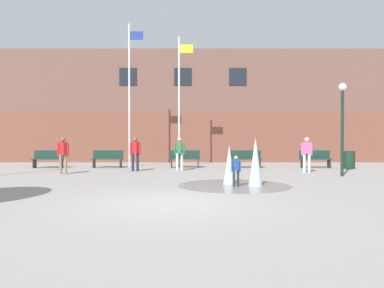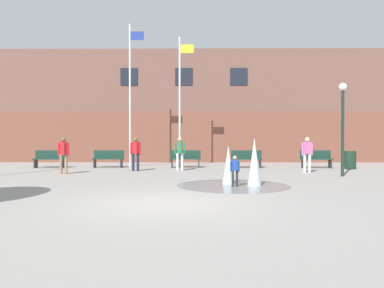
# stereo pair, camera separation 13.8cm
# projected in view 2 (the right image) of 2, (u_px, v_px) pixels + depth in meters

# --- Properties ---
(ground_plane) EXTENTS (100.00, 100.00, 0.00)m
(ground_plane) POSITION_uv_depth(u_px,v_px,m) (164.00, 204.00, 8.79)
(ground_plane) COLOR gray
(library_building) EXTENTS (36.00, 6.05, 7.27)m
(library_building) POSITION_uv_depth(u_px,v_px,m) (185.00, 109.00, 26.87)
(library_building) COLOR brown
(library_building) RESTS_ON ground
(splash_fountain) EXTENTS (3.68, 3.68, 1.57)m
(splash_fountain) POSITION_uv_depth(u_px,v_px,m) (242.00, 167.00, 12.26)
(splash_fountain) COLOR gray
(splash_fountain) RESTS_ON ground
(park_bench_left_of_flagpoles) EXTENTS (1.60, 0.44, 0.91)m
(park_bench_left_of_flagpoles) POSITION_uv_depth(u_px,v_px,m) (49.00, 159.00, 19.55)
(park_bench_left_of_flagpoles) COLOR #28282D
(park_bench_left_of_flagpoles) RESTS_ON ground
(park_bench_under_left_flagpole) EXTENTS (1.60, 0.44, 0.91)m
(park_bench_under_left_flagpole) POSITION_uv_depth(u_px,v_px,m) (108.00, 158.00, 19.66)
(park_bench_under_left_flagpole) COLOR #28282D
(park_bench_under_left_flagpole) RESTS_ON ground
(park_bench_center) EXTENTS (1.60, 0.44, 0.91)m
(park_bench_center) POSITION_uv_depth(u_px,v_px,m) (185.00, 158.00, 19.65)
(park_bench_center) COLOR #28282D
(park_bench_center) RESTS_ON ground
(park_bench_under_right_flagpole) EXTENTS (1.60, 0.44, 0.91)m
(park_bench_under_right_flagpole) POSITION_uv_depth(u_px,v_px,m) (247.00, 159.00, 19.50)
(park_bench_under_right_flagpole) COLOR #28282D
(park_bench_under_right_flagpole) RESTS_ON ground
(park_bench_near_trashcan) EXTENTS (1.60, 0.44, 0.91)m
(park_bench_near_trashcan) POSITION_uv_depth(u_px,v_px,m) (316.00, 159.00, 19.39)
(park_bench_near_trashcan) COLOR #28282D
(park_bench_near_trashcan) RESTS_ON ground
(teen_by_trashcan) EXTENTS (0.50, 0.36, 1.59)m
(teen_by_trashcan) POSITION_uv_depth(u_px,v_px,m) (136.00, 151.00, 17.53)
(teen_by_trashcan) COLOR #1E233D
(teen_by_trashcan) RESTS_ON ground
(adult_near_bench) EXTENTS (0.50, 0.29, 1.59)m
(adult_near_bench) POSITION_uv_depth(u_px,v_px,m) (307.00, 152.00, 16.74)
(adult_near_bench) COLOR silver
(adult_near_bench) RESTS_ON ground
(adult_watching) EXTENTS (0.50, 0.35, 1.59)m
(adult_watching) POSITION_uv_depth(u_px,v_px,m) (180.00, 151.00, 17.75)
(adult_watching) COLOR silver
(adult_watching) RESTS_ON ground
(child_with_pink_shirt) EXTENTS (0.31, 0.24, 0.99)m
(child_with_pink_shirt) POSITION_uv_depth(u_px,v_px,m) (235.00, 169.00, 11.90)
(child_with_pink_shirt) COLOR #28282D
(child_with_pink_shirt) RESTS_ON ground
(adult_in_red) EXTENTS (0.50, 0.36, 1.59)m
(adult_in_red) POSITION_uv_depth(u_px,v_px,m) (63.00, 152.00, 16.09)
(adult_in_red) COLOR #89755B
(adult_in_red) RESTS_ON ground
(flagpole_left) EXTENTS (0.80, 0.10, 7.65)m
(flagpole_left) POSITION_uv_depth(u_px,v_px,m) (131.00, 91.00, 20.01)
(flagpole_left) COLOR silver
(flagpole_left) RESTS_ON ground
(flagpole_right) EXTENTS (0.80, 0.10, 6.95)m
(flagpole_right) POSITION_uv_depth(u_px,v_px,m) (180.00, 98.00, 19.99)
(flagpole_right) COLOR silver
(flagpole_right) RESTS_ON ground
(lamp_post_right_lane) EXTENTS (0.32, 0.32, 3.78)m
(lamp_post_right_lane) POSITION_uv_depth(u_px,v_px,m) (343.00, 115.00, 15.09)
(lamp_post_right_lane) COLOR #192D23
(lamp_post_right_lane) RESTS_ON ground
(trash_can) EXTENTS (0.56, 0.56, 0.90)m
(trash_can) POSITION_uv_depth(u_px,v_px,m) (350.00, 160.00, 18.80)
(trash_can) COLOR #193323
(trash_can) RESTS_ON ground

